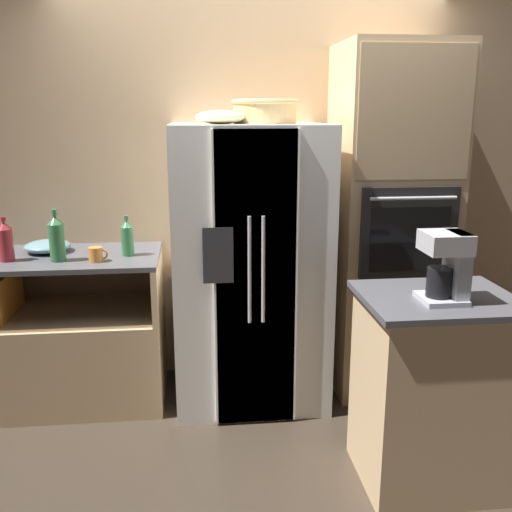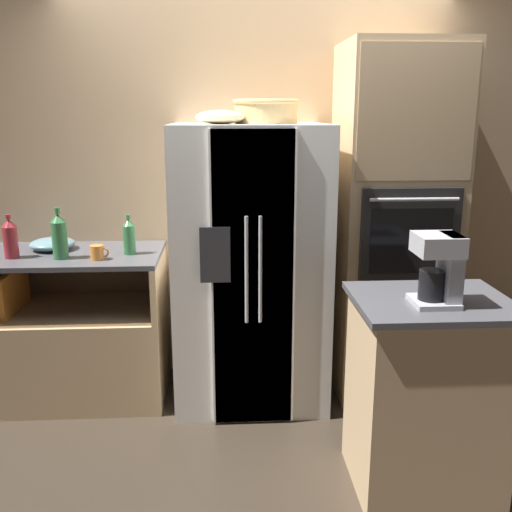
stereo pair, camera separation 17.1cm
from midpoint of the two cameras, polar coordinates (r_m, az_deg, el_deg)
ground_plane at (r=3.82m, az=1.80°, el=-13.85°), size 20.00×20.00×0.00m
wall_back at (r=3.87m, az=1.33°, el=8.33°), size 12.00×0.06×2.80m
counter_left at (r=3.86m, az=-16.60°, el=-8.34°), size 1.14×0.67×0.95m
refrigerator at (r=3.55m, az=0.76°, el=-1.02°), size 0.93×0.81×1.73m
wall_oven at (r=3.74m, az=14.85°, el=3.06°), size 0.70×0.70×2.20m
island_counter at (r=2.95m, az=18.20°, el=-12.96°), size 0.72×0.60×0.96m
wicker_basket at (r=3.48m, az=2.47°, el=14.34°), size 0.39×0.39×0.14m
fruit_bowl at (r=3.34m, az=-2.11°, el=13.72°), size 0.28×0.28×0.08m
bottle_tall at (r=3.65m, az=-22.14°, el=1.64°), size 0.08×0.08×0.26m
bottle_short at (r=3.53m, az=-17.77°, el=1.92°), size 0.09×0.09×0.30m
bottle_wide at (r=3.55m, az=-11.23°, el=1.94°), size 0.07×0.07×0.24m
mug at (r=3.46m, az=-14.22°, el=0.34°), size 0.11×0.08×0.09m
mixing_bowl at (r=3.80m, az=-18.48°, el=1.15°), size 0.28×0.28×0.07m
coffee_maker at (r=2.65m, az=19.77°, el=-1.04°), size 0.19×0.20×0.32m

